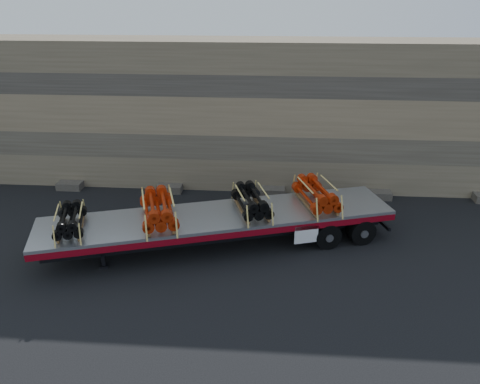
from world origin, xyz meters
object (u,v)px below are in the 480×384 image
object	(u,v)px
trailer	(219,230)
bundle_midrear	(252,202)
bundle_front	(70,221)
bundle_midfront	(158,210)
bundle_rear	(316,195)

from	to	relation	value
trailer	bundle_midrear	bearing A→B (deg)	0.00
bundle_front	bundle_midfront	xyz separation A→B (m)	(2.92, 0.92, 0.09)
bundle_rear	trailer	bearing A→B (deg)	-180.00
bundle_front	bundle_midrear	distance (m)	6.55
trailer	bundle_midrear	world-z (taller)	bundle_midrear
bundle_midfront	bundle_rear	world-z (taller)	bundle_midfront
bundle_rear	bundle_midfront	bearing A→B (deg)	-180.00
trailer	bundle_midfront	bearing A→B (deg)	180.00
bundle_front	bundle_midfront	size ratio (longest dim) A/B	0.80
bundle_front	bundle_midrear	xyz separation A→B (m)	(6.25, 1.96, 0.04)
bundle_midfront	bundle_midrear	bearing A→B (deg)	0.00
bundle_midrear	bundle_rear	size ratio (longest dim) A/B	0.93
bundle_midfront	bundle_rear	size ratio (longest dim) A/B	1.03
bundle_midrear	bundle_midfront	bearing A→B (deg)	-180.00
bundle_midfront	bundle_midrear	xyz separation A→B (m)	(3.33, 1.05, -0.04)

